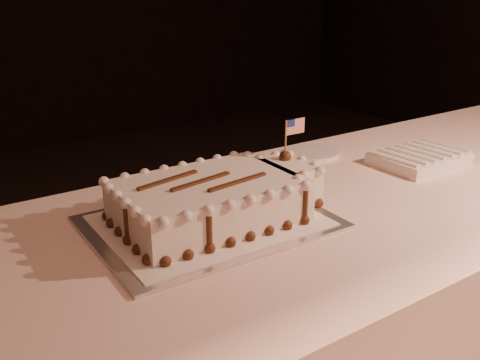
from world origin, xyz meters
TOP-DOWN VIEW (x-y plane):
  - banquet_table at (0.00, 0.60)m, footprint 2.40×0.80m
  - cake_board at (-0.39, 0.64)m, footprint 0.51×0.38m
  - doily at (-0.39, 0.64)m, footprint 0.45×0.35m
  - sheet_cake at (-0.36, 0.64)m, footprint 0.48×0.28m
  - napkin_stack at (0.31, 0.65)m, footprint 0.25×0.18m
  - side_plate at (0.12, 0.89)m, footprint 0.16×0.16m

SIDE VIEW (x-z plane):
  - banquet_table at x=0.00m, z-range 0.00..0.75m
  - cake_board at x=-0.39m, z-range 0.75..0.76m
  - side_plate at x=0.12m, z-range 0.75..0.76m
  - doily at x=-0.39m, z-range 0.76..0.76m
  - napkin_stack at x=0.31m, z-range 0.75..0.79m
  - sheet_cake at x=-0.36m, z-range 0.71..0.90m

